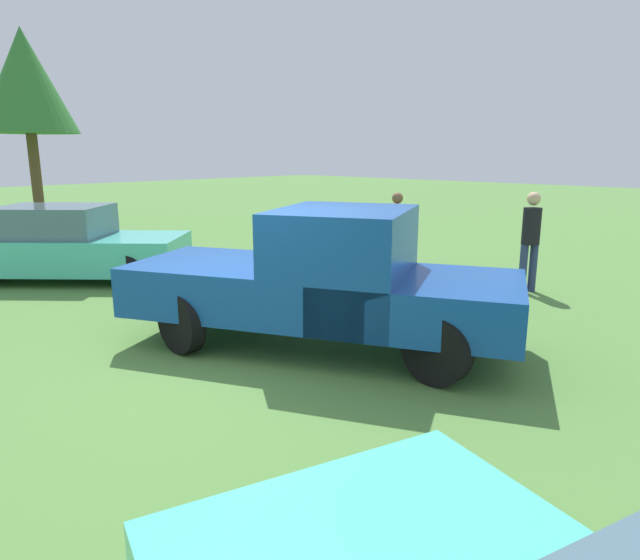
{
  "coord_description": "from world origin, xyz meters",
  "views": [
    {
      "loc": [
        5.17,
        -4.2,
        2.52
      ],
      "look_at": [
        0.3,
        0.85,
        0.9
      ],
      "focal_mm": 31.37,
      "sensor_mm": 36.0,
      "label": 1
    }
  ],
  "objects_px": {
    "pickup_truck": "(330,277)",
    "sedan_far": "(65,246)",
    "person_bystander": "(397,229)",
    "person_visitor": "(531,236)",
    "tree_back_right": "(25,82)"
  },
  "relations": [
    {
      "from": "person_bystander",
      "to": "person_visitor",
      "type": "xyz_separation_m",
      "value": [
        2.52,
        0.63,
        0.07
      ]
    },
    {
      "from": "person_bystander",
      "to": "pickup_truck",
      "type": "bearing_deg",
      "value": 112.77
    },
    {
      "from": "person_visitor",
      "to": "pickup_truck",
      "type": "bearing_deg",
      "value": -63.08
    },
    {
      "from": "pickup_truck",
      "to": "person_bystander",
      "type": "bearing_deg",
      "value": -90.04
    },
    {
      "from": "pickup_truck",
      "to": "sedan_far",
      "type": "height_order",
      "value": "pickup_truck"
    },
    {
      "from": "sedan_far",
      "to": "person_visitor",
      "type": "xyz_separation_m",
      "value": [
        7.13,
        5.44,
        0.36
      ]
    },
    {
      "from": "sedan_far",
      "to": "tree_back_right",
      "type": "xyz_separation_m",
      "value": [
        -8.59,
        2.63,
        4.02
      ]
    },
    {
      "from": "person_bystander",
      "to": "person_visitor",
      "type": "distance_m",
      "value": 2.59
    },
    {
      "from": "person_bystander",
      "to": "tree_back_right",
      "type": "relative_size",
      "value": 0.27
    },
    {
      "from": "sedan_far",
      "to": "person_bystander",
      "type": "distance_m",
      "value": 6.68
    },
    {
      "from": "sedan_far",
      "to": "tree_back_right",
      "type": "distance_m",
      "value": 9.84
    },
    {
      "from": "sedan_far",
      "to": "person_bystander",
      "type": "xyz_separation_m",
      "value": [
        4.62,
        4.81,
        0.29
      ]
    },
    {
      "from": "person_visitor",
      "to": "tree_back_right",
      "type": "bearing_deg",
      "value": -136.22
    },
    {
      "from": "tree_back_right",
      "to": "pickup_truck",
      "type": "bearing_deg",
      "value": -7.18
    },
    {
      "from": "person_bystander",
      "to": "person_visitor",
      "type": "relative_size",
      "value": 0.95
    }
  ]
}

